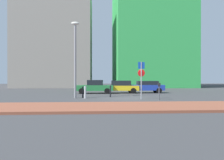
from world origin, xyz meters
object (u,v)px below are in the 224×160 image
(parked_car_yellow, at_px, (121,87))
(parked_car_blue, at_px, (145,87))
(street_lamp, at_px, (75,53))
(parking_sign_post, at_px, (141,76))
(parking_meter, at_px, (159,89))
(traffic_bollard_far, at_px, (85,92))
(traffic_bollard_near, at_px, (83,92))
(traffic_bollard_mid, at_px, (110,91))
(parked_car_green, at_px, (95,87))

(parked_car_yellow, relative_size, parked_car_blue, 0.93)
(street_lamp, bearing_deg, parking_sign_post, -14.93)
(parking_sign_post, relative_size, parking_meter, 2.27)
(traffic_bollard_far, bearing_deg, parked_car_blue, 46.45)
(parking_meter, height_order, street_lamp, street_lamp)
(parking_sign_post, relative_size, traffic_bollard_far, 2.94)
(parking_sign_post, bearing_deg, traffic_bollard_near, 160.01)
(parking_sign_post, bearing_deg, street_lamp, 165.07)
(traffic_bollard_mid, bearing_deg, street_lamp, -165.17)
(parked_car_green, xyz_separation_m, traffic_bollard_mid, (1.47, -5.48, -0.24))
(parked_car_green, height_order, parking_sign_post, parking_sign_post)
(parking_sign_post, distance_m, traffic_bollard_far, 5.02)
(parked_car_green, xyz_separation_m, parked_car_yellow, (3.04, 0.36, -0.00))
(parked_car_yellow, distance_m, parking_sign_post, 8.29)
(parked_car_green, bearing_deg, parking_sign_post, -63.41)
(parked_car_green, distance_m, traffic_bollard_mid, 5.68)
(parked_car_green, height_order, parked_car_yellow, parked_car_green)
(parked_car_green, distance_m, traffic_bollard_far, 6.73)
(parking_sign_post, xyz_separation_m, traffic_bollard_far, (-4.68, 1.12, -1.43))
(parked_car_green, relative_size, parking_meter, 3.14)
(parked_car_blue, distance_m, parking_meter, 8.94)
(traffic_bollard_far, bearing_deg, traffic_bollard_near, 110.54)
(parked_car_blue, relative_size, traffic_bollard_mid, 4.27)
(parked_car_green, relative_size, traffic_bollard_near, 4.31)
(parked_car_yellow, height_order, street_lamp, street_lamp)
(parked_car_green, height_order, traffic_bollard_mid, parked_car_green)
(parked_car_blue, height_order, parking_meter, parked_car_blue)
(parked_car_yellow, xyz_separation_m, traffic_bollard_near, (-4.07, -6.36, -0.28))
(parked_car_blue, bearing_deg, parked_car_yellow, -178.92)
(street_lamp, bearing_deg, parked_car_blue, 41.37)
(parked_car_yellow, bearing_deg, street_lamp, -125.21)
(parked_car_yellow, bearing_deg, parked_car_green, -173.29)
(parked_car_blue, relative_size, parking_meter, 3.37)
(traffic_bollard_far, bearing_deg, parked_car_yellow, 61.54)
(parked_car_blue, relative_size, traffic_bollard_near, 4.62)
(parked_car_yellow, distance_m, traffic_bollard_far, 8.01)
(parked_car_blue, distance_m, traffic_bollard_near, 9.50)
(traffic_bollard_near, distance_m, traffic_bollard_far, 0.72)
(parked_car_yellow, height_order, traffic_bollard_mid, parked_car_yellow)
(parked_car_blue, relative_size, street_lamp, 0.69)
(traffic_bollard_near, bearing_deg, traffic_bollard_far, -69.46)
(parked_car_yellow, xyz_separation_m, traffic_bollard_far, (-3.81, -7.04, -0.25))
(parked_car_yellow, distance_m, parked_car_blue, 2.93)
(traffic_bollard_near, relative_size, traffic_bollard_mid, 0.92)
(parked_car_yellow, xyz_separation_m, parking_meter, (2.17, -8.85, 0.11))
(parked_car_yellow, relative_size, traffic_bollard_mid, 3.98)
(street_lamp, xyz_separation_m, traffic_bollard_near, (0.64, 0.31, -3.46))
(parked_car_blue, distance_m, traffic_bollard_far, 9.79)
(parking_sign_post, bearing_deg, parked_car_yellow, 96.06)
(traffic_bollard_mid, height_order, traffic_bollard_far, traffic_bollard_mid)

